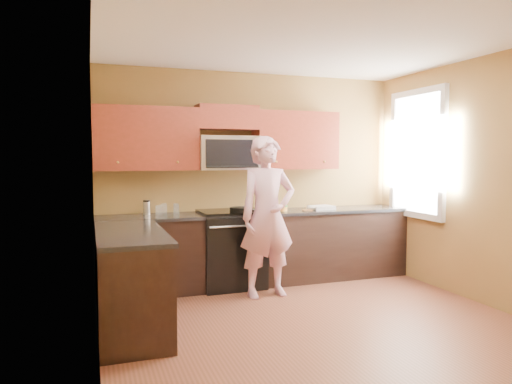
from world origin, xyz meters
name	(u,v)px	position (x,y,z in m)	size (l,w,h in m)	color
floor	(321,327)	(0.00, 0.00, 0.00)	(4.00, 4.00, 0.00)	brown
ceiling	(324,36)	(0.00, 0.00, 2.70)	(4.00, 4.00, 0.00)	white
wall_back	(253,177)	(0.00, 2.00, 1.35)	(4.00, 4.00, 0.00)	brown
wall_front	(497,206)	(0.00, -2.00, 1.35)	(4.00, 4.00, 0.00)	brown
wall_left	(95,190)	(-2.00, 0.00, 1.35)	(4.00, 4.00, 0.00)	brown
wall_right	(491,181)	(2.00, 0.00, 1.35)	(4.00, 4.00, 0.00)	brown
cabinet_back_run	(260,249)	(0.00, 1.70, 0.44)	(4.00, 0.60, 0.88)	black
cabinet_left_run	(130,282)	(-1.70, 0.60, 0.44)	(0.60, 1.60, 0.88)	black
countertop_back	(261,213)	(0.00, 1.69, 0.90)	(4.00, 0.62, 0.04)	black
countertop_left	(130,233)	(-1.69, 0.60, 0.90)	(0.62, 1.60, 0.04)	black
stove	(231,248)	(-0.40, 1.68, 0.47)	(0.76, 0.65, 0.95)	black
microwave	(228,170)	(-0.40, 1.80, 1.45)	(0.76, 0.40, 0.42)	silver
upper_cab_left	(147,170)	(-1.39, 1.83, 1.45)	(1.22, 0.33, 0.75)	maroon
upper_cab_right	(295,169)	(0.54, 1.83, 1.45)	(1.12, 0.33, 0.75)	maroon
upper_cab_over_mw	(227,118)	(-0.40, 1.83, 2.10)	(0.76, 0.33, 0.30)	maroon
window	(417,154)	(1.98, 1.20, 1.65)	(0.06, 1.06, 1.66)	white
woman	(268,217)	(-0.11, 1.14, 0.92)	(0.67, 0.44, 1.85)	pink
frying_pan	(241,212)	(-0.33, 1.46, 0.95)	(0.28, 0.48, 0.06)	black
butter_tub	(282,211)	(0.28, 1.66, 0.92)	(0.13, 0.13, 0.10)	#F5B340
toast_slice	(307,210)	(0.59, 1.57, 0.93)	(0.11, 0.11, 0.01)	#B27F47
napkin_a	(254,212)	(-0.18, 1.45, 0.95)	(0.11, 0.12, 0.06)	silver
napkin_b	(311,208)	(0.66, 1.60, 0.95)	(0.12, 0.13, 0.07)	silver
dish_towel	(321,208)	(0.84, 1.65, 0.95)	(0.30, 0.24, 0.05)	white
travel_mug	(147,215)	(-1.40, 1.83, 0.92)	(0.08, 0.08, 0.18)	silver
glass_a	(158,210)	(-1.28, 1.72, 0.98)	(0.07, 0.07, 0.12)	silver
glass_b	(176,208)	(-1.04, 1.85, 0.98)	(0.07, 0.07, 0.12)	silver
glass_c	(164,208)	(-1.18, 1.90, 0.98)	(0.07, 0.07, 0.12)	silver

